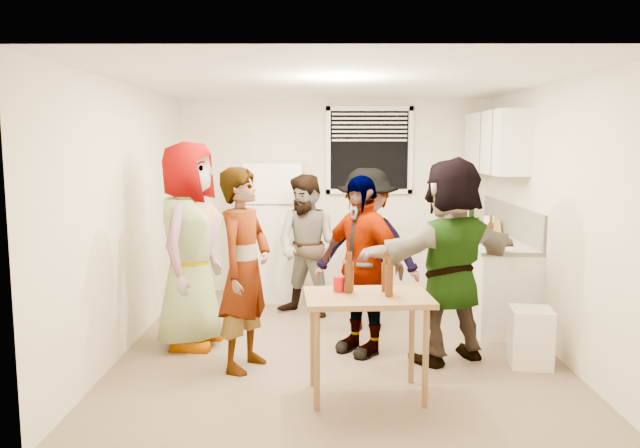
{
  "coord_description": "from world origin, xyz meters",
  "views": [
    {
      "loc": [
        -0.15,
        -5.86,
        1.95
      ],
      "look_at": [
        -0.18,
        0.25,
        1.15
      ],
      "focal_mm": 35.0,
      "sensor_mm": 36.0,
      "label": 1
    }
  ],
  "objects_px": {
    "trash_bin": "(531,338)",
    "guest_back_right": "(366,328)",
    "kettle": "(477,234)",
    "blue_cup": "(487,246)",
    "refrigerator": "(275,231)",
    "guest_grey": "(192,345)",
    "serving_table": "(366,396)",
    "guest_stripe": "(246,367)",
    "beer_bottle_table": "(389,296)",
    "red_cup": "(339,291)",
    "guest_black": "(360,352)",
    "guest_back_left": "(308,315)",
    "beer_bottle_counter": "(490,244)",
    "guest_orange": "(448,359)",
    "wine_bottle": "(471,225)"
  },
  "relations": [
    {
      "from": "refrigerator",
      "to": "serving_table",
      "type": "distance_m",
      "value": 3.37
    },
    {
      "from": "guest_grey",
      "to": "refrigerator",
      "type": "bearing_deg",
      "value": -9.37
    },
    {
      "from": "trash_bin",
      "to": "beer_bottle_table",
      "type": "height_order",
      "value": "beer_bottle_table"
    },
    {
      "from": "guest_black",
      "to": "wine_bottle",
      "type": "bearing_deg",
      "value": 101.86
    },
    {
      "from": "trash_bin",
      "to": "wine_bottle",
      "type": "bearing_deg",
      "value": 88.36
    },
    {
      "from": "trash_bin",
      "to": "guest_stripe",
      "type": "xyz_separation_m",
      "value": [
        -2.5,
        -0.06,
        -0.25
      ]
    },
    {
      "from": "guest_grey",
      "to": "guest_back_left",
      "type": "distance_m",
      "value": 1.53
    },
    {
      "from": "guest_black",
      "to": "guest_orange",
      "type": "distance_m",
      "value": 0.81
    },
    {
      "from": "guest_back_right",
      "to": "guest_black",
      "type": "distance_m",
      "value": 0.75
    },
    {
      "from": "beer_bottle_counter",
      "to": "serving_table",
      "type": "xyz_separation_m",
      "value": [
        -1.41,
        -1.81,
        -0.9
      ]
    },
    {
      "from": "blue_cup",
      "to": "guest_back_right",
      "type": "xyz_separation_m",
      "value": [
        -1.22,
        0.08,
        -0.9
      ]
    },
    {
      "from": "guest_black",
      "to": "guest_grey",
      "type": "bearing_deg",
      "value": -140.73
    },
    {
      "from": "blue_cup",
      "to": "guest_orange",
      "type": "xyz_separation_m",
      "value": [
        -0.55,
        -0.87,
        -0.9
      ]
    },
    {
      "from": "blue_cup",
      "to": "kettle",
      "type": "bearing_deg",
      "value": 82.14
    },
    {
      "from": "blue_cup",
      "to": "guest_black",
      "type": "distance_m",
      "value": 1.74
    },
    {
      "from": "refrigerator",
      "to": "trash_bin",
      "type": "relative_size",
      "value": 3.33
    },
    {
      "from": "beer_bottle_counter",
      "to": "serving_table",
      "type": "distance_m",
      "value": 2.47
    },
    {
      "from": "beer_bottle_counter",
      "to": "guest_back_right",
      "type": "height_order",
      "value": "beer_bottle_counter"
    },
    {
      "from": "guest_grey",
      "to": "serving_table",
      "type": "bearing_deg",
      "value": -116.96
    },
    {
      "from": "serving_table",
      "to": "guest_grey",
      "type": "bearing_deg",
      "value": 142.83
    },
    {
      "from": "blue_cup",
      "to": "trash_bin",
      "type": "relative_size",
      "value": 0.23
    },
    {
      "from": "refrigerator",
      "to": "kettle",
      "type": "distance_m",
      "value": 2.47
    },
    {
      "from": "wine_bottle",
      "to": "guest_back_right",
      "type": "distance_m",
      "value": 2.27
    },
    {
      "from": "serving_table",
      "to": "guest_back_left",
      "type": "height_order",
      "value": "serving_table"
    },
    {
      "from": "blue_cup",
      "to": "guest_stripe",
      "type": "xyz_separation_m",
      "value": [
        -2.35,
        -1.07,
        -0.9
      ]
    },
    {
      "from": "blue_cup",
      "to": "guest_black",
      "type": "bearing_deg",
      "value": -153.59
    },
    {
      "from": "kettle",
      "to": "trash_bin",
      "type": "xyz_separation_m",
      "value": [
        0.03,
        -1.87,
        -0.65
      ]
    },
    {
      "from": "trash_bin",
      "to": "beer_bottle_table",
      "type": "xyz_separation_m",
      "value": [
        -1.33,
        -0.73,
        0.55
      ]
    },
    {
      "from": "trash_bin",
      "to": "guest_back_right",
      "type": "xyz_separation_m",
      "value": [
        -1.36,
        1.09,
        -0.25
      ]
    },
    {
      "from": "trash_bin",
      "to": "guest_stripe",
      "type": "bearing_deg",
      "value": -178.51
    },
    {
      "from": "red_cup",
      "to": "guest_stripe",
      "type": "height_order",
      "value": "red_cup"
    },
    {
      "from": "blue_cup",
      "to": "beer_bottle_counter",
      "type": "bearing_deg",
      "value": 61.69
    },
    {
      "from": "beer_bottle_table",
      "to": "guest_grey",
      "type": "relative_size",
      "value": 0.11
    },
    {
      "from": "serving_table",
      "to": "guest_back_right",
      "type": "distance_m",
      "value": 1.77
    },
    {
      "from": "guest_stripe",
      "to": "refrigerator",
      "type": "bearing_deg",
      "value": 20.81
    },
    {
      "from": "wine_bottle",
      "to": "guest_grey",
      "type": "xyz_separation_m",
      "value": [
        -3.17,
        -2.05,
        -0.9
      ]
    },
    {
      "from": "wine_bottle",
      "to": "guest_back_right",
      "type": "xyz_separation_m",
      "value": [
        -1.44,
        -1.51,
        -0.9
      ]
    },
    {
      "from": "refrigerator",
      "to": "guest_orange",
      "type": "height_order",
      "value": "refrigerator"
    },
    {
      "from": "refrigerator",
      "to": "guest_grey",
      "type": "distance_m",
      "value": 2.18
    },
    {
      "from": "trash_bin",
      "to": "guest_black",
      "type": "relative_size",
      "value": 0.31
    },
    {
      "from": "guest_stripe",
      "to": "guest_black",
      "type": "relative_size",
      "value": 1.05
    },
    {
      "from": "wine_bottle",
      "to": "guest_grey",
      "type": "relative_size",
      "value": 0.14
    },
    {
      "from": "refrigerator",
      "to": "serving_table",
      "type": "xyz_separation_m",
      "value": [
        0.94,
        -3.12,
        -0.85
      ]
    },
    {
      "from": "blue_cup",
      "to": "guest_back_right",
      "type": "bearing_deg",
      "value": 176.03
    },
    {
      "from": "kettle",
      "to": "guest_grey",
      "type": "xyz_separation_m",
      "value": [
        -3.07,
        -1.32,
        -0.9
      ]
    },
    {
      "from": "guest_black",
      "to": "serving_table",
      "type": "bearing_deg",
      "value": -44.23
    },
    {
      "from": "kettle",
      "to": "blue_cup",
      "type": "relative_size",
      "value": 2.03
    },
    {
      "from": "guest_back_left",
      "to": "guest_black",
      "type": "distance_m",
      "value": 1.35
    },
    {
      "from": "red_cup",
      "to": "kettle",
      "type": "bearing_deg",
      "value": 55.47
    },
    {
      "from": "guest_grey",
      "to": "blue_cup",
      "type": "bearing_deg",
      "value": -70.96
    }
  ]
}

